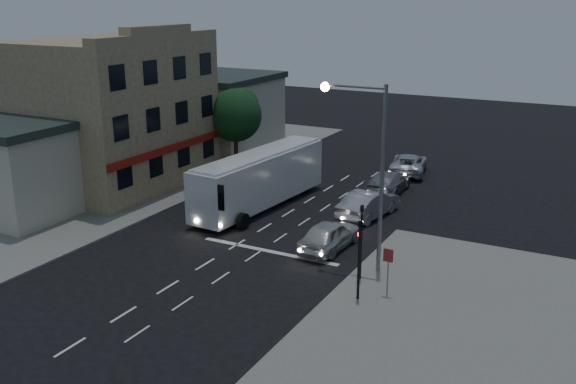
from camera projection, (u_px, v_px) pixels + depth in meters
The scene contains 17 objects.
ground at pixel (216, 257), 33.04m from camera, with size 120.00×120.00×0.00m, color black.
sidewalk_near at pixel (447, 356), 23.84m from camera, with size 12.00×24.00×0.12m, color slate.
sidewalk_far at pixel (127, 185), 45.58m from camera, with size 12.00×50.00×0.12m, color slate.
road_markings at pixel (269, 241), 35.26m from camera, with size 8.00×30.55×0.01m.
tour_bus at pixel (260, 178), 40.43m from camera, with size 3.33×11.72×3.55m.
car_suv at pixel (329, 235), 33.94m from camera, with size 1.86×4.62×1.57m, color silver.
car_sedan_a at pixel (369, 204), 38.84m from camera, with size 1.76×5.05×1.67m, color #B3B2BE.
car_sedan_b at pixel (388, 182), 43.62m from camera, with size 2.10×5.18×1.50m, color gray.
car_sedan_c at pixel (409, 164), 48.47m from camera, with size 2.49×5.39×1.50m, color silver.
traffic_signal_main at pixel (361, 233), 29.60m from camera, with size 0.25×0.35×4.10m.
traffic_signal_side at pixel (359, 250), 27.61m from camera, with size 0.18×0.15×4.10m.
regulatory_sign at pixel (388, 264), 28.23m from camera, with size 0.45×0.12×2.20m.
streetlight at pixel (370, 156), 29.95m from camera, with size 3.32×0.44×9.00m.
main_building at pixel (111, 112), 44.51m from camera, with size 10.12×12.00×11.00m.
low_building_south at pixel (7, 169), 38.20m from camera, with size 7.40×5.40×5.70m.
low_building_north at pixel (214, 112), 54.98m from camera, with size 9.40×9.40×6.50m.
street_tree at pixel (235, 113), 48.09m from camera, with size 4.00×4.00×6.20m.
Camera 1 is at (17.54, -25.35, 12.90)m, focal length 40.00 mm.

